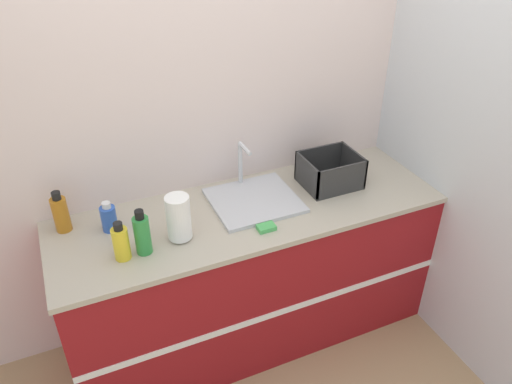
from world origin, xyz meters
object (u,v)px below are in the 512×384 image
object	(u,v)px
sink	(253,198)
paper_towel_roll	(179,218)
bottle_yellow	(121,243)
dish_rack	(330,173)
bottle_green	(142,234)
bottle_amber	(61,214)
bottle_blue	(109,218)

from	to	relation	value
sink	paper_towel_roll	world-z (taller)	sink
paper_towel_roll	bottle_yellow	xyz separation A→B (m)	(-0.28, -0.04, -0.03)
dish_rack	bottle_green	xyz separation A→B (m)	(-1.11, -0.18, 0.03)
sink	paper_towel_roll	distance (m)	0.49
dish_rack	bottle_amber	distance (m)	1.44
dish_rack	bottle_green	world-z (taller)	bottle_green
paper_towel_roll	bottle_yellow	bearing A→B (deg)	-172.95
dish_rack	bottle_green	bearing A→B (deg)	-170.97
bottle_blue	bottle_green	size ratio (longest dim) A/B	0.69
sink	bottle_green	world-z (taller)	sink
bottle_amber	bottle_yellow	xyz separation A→B (m)	(0.23, -0.34, -0.01)
dish_rack	paper_towel_roll	bearing A→B (deg)	-171.16
dish_rack	bottle_amber	bearing A→B (deg)	173.74
bottle_green	bottle_amber	bearing A→B (deg)	134.43
sink	bottle_amber	world-z (taller)	sink
bottle_green	bottle_yellow	bearing A→B (deg)	-178.43
bottle_yellow	bottle_blue	world-z (taller)	bottle_yellow
bottle_yellow	sink	bearing A→B (deg)	14.34
sink	bottle_green	xyz separation A→B (m)	(-0.64, -0.19, 0.08)
sink	dish_rack	xyz separation A→B (m)	(0.47, -0.01, 0.05)
bottle_blue	bottle_yellow	bearing A→B (deg)	-86.48
dish_rack	bottle_blue	bearing A→B (deg)	176.98
bottle_green	paper_towel_roll	bearing A→B (deg)	9.98
bottle_green	bottle_blue	bearing A→B (deg)	115.54
paper_towel_roll	bottle_amber	xyz separation A→B (m)	(-0.51, 0.30, -0.02)
sink	bottle_yellow	xyz separation A→B (m)	(-0.74, -0.19, 0.07)
paper_towel_roll	dish_rack	world-z (taller)	paper_towel_roll
bottle_blue	dish_rack	bearing A→B (deg)	-3.02
paper_towel_roll	bottle_green	xyz separation A→B (m)	(-0.18, -0.03, -0.02)
paper_towel_roll	bottle_blue	size ratio (longest dim) A/B	1.48
sink	bottle_yellow	world-z (taller)	sink
paper_towel_roll	bottle_amber	bearing A→B (deg)	149.50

